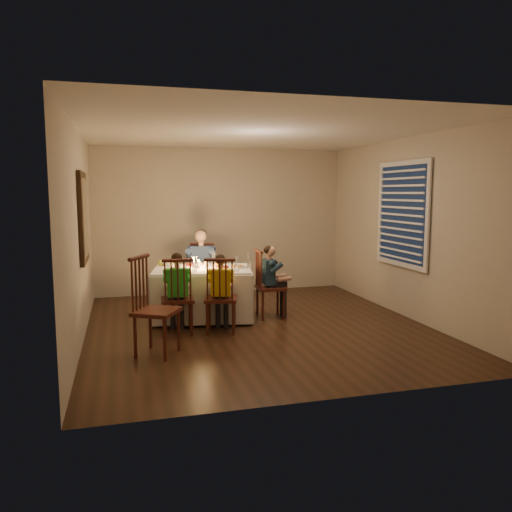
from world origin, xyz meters
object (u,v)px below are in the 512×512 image
object	(u,v)px
dining_table	(202,283)
child_green	(178,333)
chair_end	(270,317)
chair_near_left	(178,333)
chair_adult	(202,306)
chair_near_right	(221,332)
child_yellow	(221,332)
serving_bowl	(170,264)
child_teal	(270,317)
chair_extra	(158,354)
adult	(202,306)

from	to	relation	value
dining_table	child_green	distance (m)	0.95
chair_end	chair_near_left	bearing A→B (deg)	110.51
chair_adult	chair_near_right	bearing A→B (deg)	-74.90
chair_adult	child_green	world-z (taller)	child_green
child_yellow	serving_bowl	distance (m)	1.50
chair_near_left	child_teal	bearing A→B (deg)	-158.16
chair_extra	child_yellow	bearing A→B (deg)	-21.40
dining_table	chair_near_left	world-z (taller)	dining_table
chair_near_right	chair_adult	bearing A→B (deg)	-74.61
child_green	child_teal	bearing A→B (deg)	-158.16
chair_adult	child_green	xyz separation A→B (m)	(-0.54, -1.46, 0.00)
chair_near_right	chair_end	bearing A→B (deg)	-130.86
chair_near_right	adult	distance (m)	1.57
chair_end	chair_extra	bearing A→B (deg)	128.71
chair_near_left	child_teal	size ratio (longest dim) A/B	0.95
dining_table	chair_near_right	size ratio (longest dim) A/B	1.57
chair_near_left	child_teal	distance (m)	1.47
chair_near_left	child_yellow	xyz separation A→B (m)	(0.55, -0.10, 0.00)
chair_end	child_teal	world-z (taller)	child_teal
chair_near_left	chair_near_right	distance (m)	0.56
chair_end	chair_extra	xyz separation A→B (m)	(-1.71, -1.28, 0.00)
chair_adult	chair_end	world-z (taller)	same
adult	chair_extra	bearing A→B (deg)	-95.91
adult	child_teal	distance (m)	1.31
child_yellow	serving_bowl	xyz separation A→B (m)	(-0.53, 1.17, 0.76)
chair_extra	child_yellow	distance (m)	1.12
chair_adult	serving_bowl	world-z (taller)	serving_bowl
dining_table	chair_near_right	xyz separation A→B (m)	(0.12, -0.77, -0.52)
chair_adult	serving_bowl	xyz separation A→B (m)	(-0.52, -0.39, 0.76)
chair_near_right	serving_bowl	world-z (taller)	serving_bowl
chair_near_left	adult	bearing A→B (deg)	-107.02
adult	chair_end	bearing A→B (deg)	-34.49
chair_near_left	child_green	xyz separation A→B (m)	(0.00, 0.00, 0.00)
chair_near_left	adult	xyz separation A→B (m)	(0.54, 1.46, 0.00)
dining_table	serving_bowl	xyz separation A→B (m)	(-0.41, 0.40, 0.24)
child_teal	adult	bearing A→B (deg)	42.65
chair_near_left	chair_extra	size ratio (longest dim) A/B	0.89
dining_table	chair_adult	bearing A→B (deg)	92.39
child_green	child_teal	world-z (taller)	same
dining_table	chair_adult	world-z (taller)	dining_table
dining_table	child_green	bearing A→B (deg)	-112.39
dining_table	child_yellow	world-z (taller)	dining_table
chair_extra	adult	distance (m)	2.43
dining_table	child_green	world-z (taller)	dining_table
serving_bowl	child_teal	bearing A→B (deg)	-23.49
child_yellow	child_green	bearing A→B (deg)	4.42
chair_adult	adult	bearing A→B (deg)	0.00
chair_near_left	child_yellow	size ratio (longest dim) A/B	0.97
chair_adult	child_green	bearing A→B (deg)	-95.49
chair_extra	chair_near_left	bearing A→B (deg)	7.88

